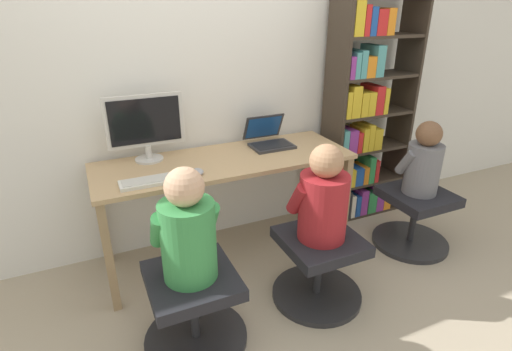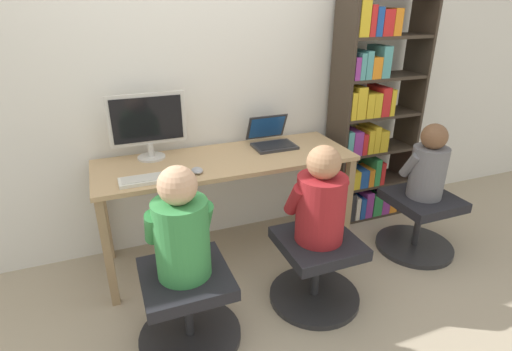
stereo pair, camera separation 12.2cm
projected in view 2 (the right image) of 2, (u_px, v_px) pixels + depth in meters
ground_plane at (243, 276)px, 2.81m from camera, size 14.00×14.00×0.00m
wall_back at (208, 73)px, 2.86m from camera, size 10.00×0.05×2.60m
desk at (227, 170)px, 2.79m from camera, size 1.77×0.62×0.78m
desktop_monitor at (148, 124)px, 2.66m from camera, size 0.51×0.19×0.45m
laptop at (272, 140)px, 2.98m from camera, size 0.31×0.31×0.22m
keyboard at (155, 178)px, 2.42m from camera, size 0.42×0.13×0.03m
computer_mouse_by_keyboard at (197, 170)px, 2.52m from camera, size 0.07×0.10×0.03m
office_chair_left at (188, 305)px, 2.20m from camera, size 0.58×0.58×0.46m
office_chair_right at (316, 267)px, 2.50m from camera, size 0.58×0.58×0.46m
person_at_monitor at (181, 229)px, 2.01m from camera, size 0.35×0.30×0.61m
person_at_laptop at (321, 200)px, 2.32m from camera, size 0.36×0.30×0.59m
bookshelf at (369, 125)px, 3.27m from camera, size 0.74×0.30×1.84m
office_chair_side at (418, 221)px, 3.03m from camera, size 0.58×0.58×0.46m
person_near_shelf at (429, 165)px, 2.85m from camera, size 0.31×0.26×0.55m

